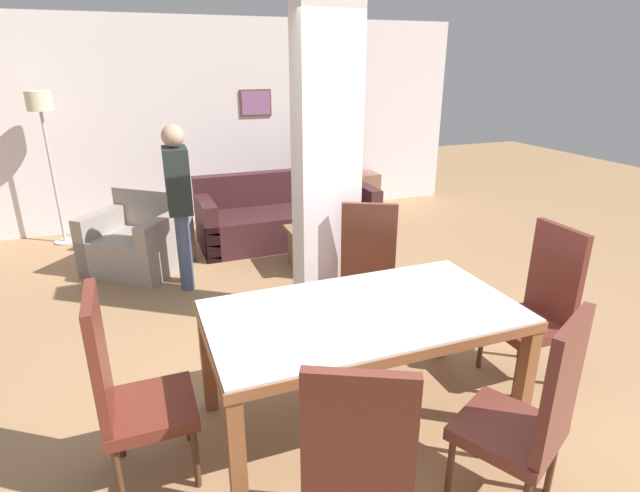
{
  "coord_description": "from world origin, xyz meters",
  "views": [
    {
      "loc": [
        -1.18,
        -2.36,
        2.16
      ],
      "look_at": [
        0.0,
        0.72,
        0.93
      ],
      "focal_mm": 28.0,
      "sensor_mm": 36.0,
      "label": 1
    }
  ],
  "objects_px": {
    "coffee_table": "(324,248)",
    "floor_lamp": "(42,118)",
    "dining_table": "(363,331)",
    "dining_chair_near_right": "(531,414)",
    "tv_stand": "(339,193)",
    "standing_person": "(179,197)",
    "bottle": "(312,219)",
    "sofa": "(287,218)",
    "armchair": "(140,242)",
    "dining_chair_far_right": "(367,274)",
    "dining_chair_head_left": "(128,388)",
    "dining_chair_head_right": "(539,303)",
    "tv_screen": "(340,158)",
    "dining_chair_near_left": "(358,469)"
  },
  "relations": [
    {
      "from": "sofa",
      "to": "dining_chair_near_left",
      "type": "bearing_deg",
      "value": 76.41
    },
    {
      "from": "armchair",
      "to": "coffee_table",
      "type": "height_order",
      "value": "armchair"
    },
    {
      "from": "dining_chair_near_left",
      "to": "armchair",
      "type": "bearing_deg",
      "value": 126.96
    },
    {
      "from": "dining_chair_far_right",
      "to": "armchair",
      "type": "xyz_separation_m",
      "value": [
        -1.66,
        2.24,
        -0.29
      ]
    },
    {
      "from": "bottle",
      "to": "tv_stand",
      "type": "xyz_separation_m",
      "value": [
        1.13,
        1.89,
        -0.26
      ]
    },
    {
      "from": "sofa",
      "to": "tv_stand",
      "type": "relative_size",
      "value": 1.81
    },
    {
      "from": "dining_chair_near_left",
      "to": "floor_lamp",
      "type": "bearing_deg",
      "value": 133.79
    },
    {
      "from": "standing_person",
      "to": "dining_chair_far_right",
      "type": "bearing_deg",
      "value": 40.44
    },
    {
      "from": "sofa",
      "to": "coffee_table",
      "type": "bearing_deg",
      "value": 95.53
    },
    {
      "from": "dining_chair_near_right",
      "to": "standing_person",
      "type": "xyz_separation_m",
      "value": [
        -1.25,
        3.36,
        0.35
      ]
    },
    {
      "from": "coffee_table",
      "to": "dining_chair_far_right",
      "type": "bearing_deg",
      "value": -98.4
    },
    {
      "from": "coffee_table",
      "to": "bottle",
      "type": "height_order",
      "value": "bottle"
    },
    {
      "from": "dining_chair_near_left",
      "to": "sofa",
      "type": "relative_size",
      "value": 0.51
    },
    {
      "from": "dining_table",
      "to": "coffee_table",
      "type": "relative_size",
      "value": 2.49
    },
    {
      "from": "coffee_table",
      "to": "floor_lamp",
      "type": "relative_size",
      "value": 0.41
    },
    {
      "from": "dining_chair_far_right",
      "to": "tv_stand",
      "type": "relative_size",
      "value": 0.93
    },
    {
      "from": "sofa",
      "to": "bottle",
      "type": "relative_size",
      "value": 9.84
    },
    {
      "from": "dining_chair_head_left",
      "to": "sofa",
      "type": "xyz_separation_m",
      "value": [
        1.93,
        3.42,
        -0.29
      ]
    },
    {
      "from": "armchair",
      "to": "coffee_table",
      "type": "relative_size",
      "value": 1.67
    },
    {
      "from": "dining_chair_far_right",
      "to": "tv_stand",
      "type": "bearing_deg",
      "value": -81.99
    },
    {
      "from": "standing_person",
      "to": "floor_lamp",
      "type": "bearing_deg",
      "value": -143.21
    },
    {
      "from": "tv_screen",
      "to": "bottle",
      "type": "bearing_deg",
      "value": 41.36
    },
    {
      "from": "dining_chair_near_right",
      "to": "armchair",
      "type": "distance_m",
      "value": 4.36
    },
    {
      "from": "dining_chair_far_right",
      "to": "coffee_table",
      "type": "bearing_deg",
      "value": -70.74
    },
    {
      "from": "dining_chair_head_right",
      "to": "sofa",
      "type": "distance_m",
      "value": 3.51
    },
    {
      "from": "dining_chair_head_left",
      "to": "sofa",
      "type": "relative_size",
      "value": 0.51
    },
    {
      "from": "armchair",
      "to": "floor_lamp",
      "type": "relative_size",
      "value": 0.68
    },
    {
      "from": "bottle",
      "to": "floor_lamp",
      "type": "height_order",
      "value": "floor_lamp"
    },
    {
      "from": "dining_chair_head_left",
      "to": "armchair",
      "type": "xyz_separation_m",
      "value": [
        0.14,
        3.12,
        -0.29
      ]
    },
    {
      "from": "tv_stand",
      "to": "dining_table",
      "type": "bearing_deg",
      "value": -111.33
    },
    {
      "from": "armchair",
      "to": "tv_screen",
      "type": "bearing_deg",
      "value": -116.78
    },
    {
      "from": "dining_chair_head_right",
      "to": "dining_chair_near_right",
      "type": "relative_size",
      "value": 1.0
    },
    {
      "from": "bottle",
      "to": "standing_person",
      "type": "bearing_deg",
      "value": -177.18
    },
    {
      "from": "dining_table",
      "to": "floor_lamp",
      "type": "height_order",
      "value": "floor_lamp"
    },
    {
      "from": "dining_table",
      "to": "dining_chair_near_right",
      "type": "distance_m",
      "value": 1.01
    },
    {
      "from": "dining_chair_far_right",
      "to": "armchair",
      "type": "height_order",
      "value": "dining_chair_far_right"
    },
    {
      "from": "dining_chair_head_left",
      "to": "standing_person",
      "type": "distance_m",
      "value": 2.54
    },
    {
      "from": "floor_lamp",
      "to": "standing_person",
      "type": "height_order",
      "value": "floor_lamp"
    },
    {
      "from": "floor_lamp",
      "to": "dining_chair_head_right",
      "type": "bearing_deg",
      "value": -51.54
    },
    {
      "from": "tv_stand",
      "to": "standing_person",
      "type": "distance_m",
      "value": 3.25
    },
    {
      "from": "tv_stand",
      "to": "tv_screen",
      "type": "relative_size",
      "value": 1.55
    },
    {
      "from": "floor_lamp",
      "to": "sofa",
      "type": "bearing_deg",
      "value": -18.62
    },
    {
      "from": "sofa",
      "to": "floor_lamp",
      "type": "relative_size",
      "value": 1.2
    },
    {
      "from": "floor_lamp",
      "to": "standing_person",
      "type": "xyz_separation_m",
      "value": [
        1.29,
        -1.86,
        -0.6
      ]
    },
    {
      "from": "dining_chair_near_left",
      "to": "coffee_table",
      "type": "xyz_separation_m",
      "value": [
        1.15,
        3.32,
        -0.35
      ]
    },
    {
      "from": "dining_chair_far_right",
      "to": "bottle",
      "type": "xyz_separation_m",
      "value": [
        0.13,
        1.64,
        -0.04
      ]
    },
    {
      "from": "dining_chair_near_right",
      "to": "coffee_table",
      "type": "xyz_separation_m",
      "value": [
        0.23,
        3.3,
        -0.35
      ]
    },
    {
      "from": "dining_table",
      "to": "dining_chair_head_left",
      "type": "relative_size",
      "value": 1.65
    },
    {
      "from": "dining_chair_head_left",
      "to": "sofa",
      "type": "distance_m",
      "value": 3.93
    },
    {
      "from": "dining_chair_near_left",
      "to": "tv_screen",
      "type": "relative_size",
      "value": 1.44
    }
  ]
}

